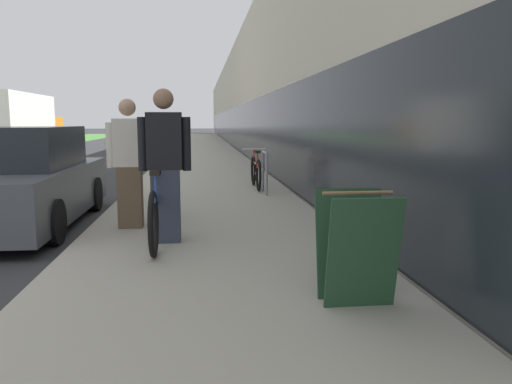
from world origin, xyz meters
name	(u,v)px	position (x,y,z in m)	size (l,w,h in m)	color
sidewalk_slab	(203,151)	(5.29, 21.00, 0.07)	(3.39, 70.00, 0.15)	#A39E8E
storefront_facade	(301,102)	(12.01, 29.00, 2.86)	(10.01, 70.00, 5.73)	beige
tandem_bicycle	(161,205)	(4.62, 1.49, 0.53)	(0.52, 2.89, 0.90)	black
person_rider	(165,166)	(4.71, 1.11, 1.06)	(0.62, 0.24, 1.81)	#33384C
person_bystander	(129,164)	(4.18, 1.99, 1.02)	(0.59, 0.23, 1.73)	brown
bike_rack_hoop	(265,168)	(6.40, 4.97, 0.66)	(0.05, 0.60, 0.84)	gray
cruiser_bike_nearest	(256,172)	(6.32, 5.84, 0.50)	(0.52, 1.68, 0.84)	black
sandwich_board_sign	(356,247)	(6.34, -1.12, 0.60)	(0.56, 0.56, 0.90)	#23472D
parked_sedan_curbside	(22,182)	(2.46, 2.95, 0.68)	(1.75, 4.20, 1.50)	#4C5156
moving_truck	(7,128)	(-2.13, 15.10, 1.32)	(2.55, 6.70, 2.60)	orange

